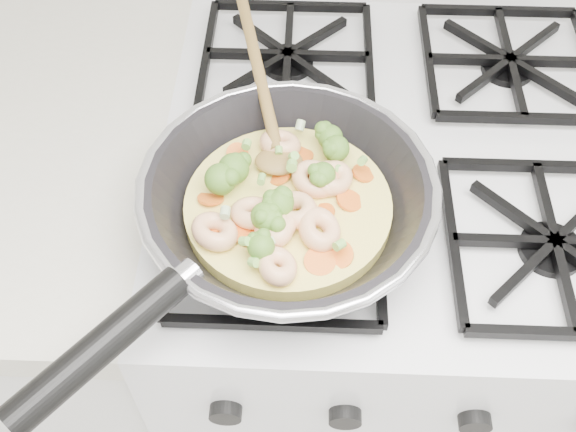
{
  "coord_description": "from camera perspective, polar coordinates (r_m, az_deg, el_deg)",
  "views": [
    {
      "loc": [
        -0.12,
        1.12,
        1.52
      ],
      "look_at": [
        -0.14,
        1.57,
        0.93
      ],
      "focal_mm": 42.21,
      "sensor_mm": 36.0,
      "label": 1
    }
  ],
  "objects": [
    {
      "name": "stove",
      "position": [
        1.21,
        6.9,
        -8.7
      ],
      "size": [
        0.6,
        0.6,
        0.92
      ],
      "color": "silver",
      "rests_on": "ground"
    },
    {
      "name": "skillet",
      "position": [
        0.71,
        -0.37,
        1.23
      ],
      "size": [
        0.39,
        0.57,
        0.09
      ],
      "rotation": [
        0.0,
        0.0,
        0.09
      ],
      "color": "black",
      "rests_on": "stove"
    }
  ]
}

